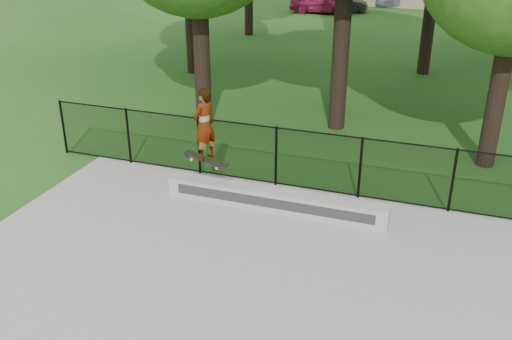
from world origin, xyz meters
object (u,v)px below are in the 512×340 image
(skater_airborne, at_px, (204,126))
(car_b, at_px, (341,3))
(car_a, at_px, (321,2))
(grind_ledge, at_px, (274,200))

(skater_airborne, bearing_deg, car_b, 95.53)
(car_a, bearing_deg, grind_ledge, -170.71)
(grind_ledge, bearing_deg, car_b, 98.69)
(car_a, bearing_deg, car_b, -52.05)
(car_a, relative_size, skater_airborne, 2.19)
(car_b, relative_size, skater_airborne, 1.69)
(grind_ledge, relative_size, skater_airborne, 2.77)
(grind_ledge, bearing_deg, skater_airborne, -171.70)
(skater_airborne, bearing_deg, car_a, 98.15)
(car_b, bearing_deg, skater_airborne, -177.61)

